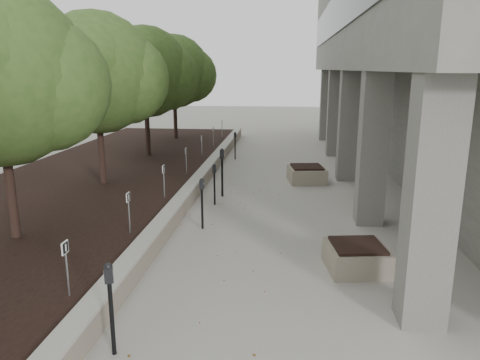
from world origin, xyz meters
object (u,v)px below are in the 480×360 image
at_px(crabapple_tree_4, 146,91).
at_px(planter_back, 307,174).
at_px(parking_meter_2, 202,204).
at_px(crabapple_tree_3, 98,99).
at_px(parking_meter_3, 214,185).
at_px(parking_meter_1, 111,310).
at_px(crabapple_tree_5, 174,87).
at_px(parking_meter_4, 222,173).
at_px(parking_meter_5, 235,146).
at_px(crabapple_tree_2, 1,114).
at_px(planter_front, 357,257).

xyz_separation_m(crabapple_tree_4, planter_back, (6.72, -2.57, -2.82)).
bearing_deg(parking_meter_2, planter_back, 56.18).
relative_size(crabapple_tree_3, parking_meter_3, 4.27).
distance_m(parking_meter_2, parking_meter_3, 2.17).
bearing_deg(parking_meter_1, crabapple_tree_3, 92.88).
relative_size(crabapple_tree_5, parking_meter_4, 3.43).
distance_m(parking_meter_2, parking_meter_4, 3.12).
bearing_deg(parking_meter_5, parking_meter_3, -103.85).
distance_m(crabapple_tree_2, crabapple_tree_4, 10.00).
bearing_deg(crabapple_tree_5, planter_back, -48.37).
bearing_deg(crabapple_tree_3, crabapple_tree_4, 90.00).
xyz_separation_m(crabapple_tree_3, parking_meter_1, (3.54, -8.40, -2.40)).
bearing_deg(crabapple_tree_2, parking_meter_1, -43.87).
bearing_deg(parking_meter_1, parking_meter_4, 67.48).
bearing_deg(parking_meter_5, planter_back, -67.84).
bearing_deg(parking_meter_1, crabapple_tree_5, 80.93).
bearing_deg(crabapple_tree_3, planter_back, 19.90).
xyz_separation_m(parking_meter_4, parking_meter_5, (-0.30, 6.30, -0.16)).
distance_m(parking_meter_1, planter_back, 11.30).
relative_size(parking_meter_3, parking_meter_5, 1.01).
relative_size(crabapple_tree_2, parking_meter_2, 4.03).
height_order(crabapple_tree_2, crabapple_tree_4, same).
height_order(crabapple_tree_2, parking_meter_3, crabapple_tree_2).
height_order(parking_meter_2, planter_front, parking_meter_2).
bearing_deg(crabapple_tree_3, crabapple_tree_5, 90.00).
height_order(crabapple_tree_3, parking_meter_2, crabapple_tree_3).
relative_size(crabapple_tree_4, planter_front, 4.53).
xyz_separation_m(crabapple_tree_5, parking_meter_5, (3.62, -3.53, -2.49)).
height_order(crabapple_tree_2, planter_front, crabapple_tree_2).
relative_size(parking_meter_2, parking_meter_3, 1.06).
distance_m(parking_meter_5, planter_back, 5.10).
relative_size(parking_meter_4, parking_meter_5, 1.26).
xyz_separation_m(crabapple_tree_4, parking_meter_4, (3.92, -4.83, -2.33)).
distance_m(crabapple_tree_4, parking_meter_2, 9.16).
height_order(parking_meter_3, planter_back, parking_meter_3).
bearing_deg(parking_meter_2, crabapple_tree_3, 136.81).
distance_m(crabapple_tree_3, crabapple_tree_4, 5.00).
height_order(crabapple_tree_5, parking_meter_1, crabapple_tree_5).
bearing_deg(planter_front, parking_meter_4, 124.05).
xyz_separation_m(crabapple_tree_3, parking_meter_4, (3.92, 0.17, -2.33)).
xyz_separation_m(crabapple_tree_3, parking_meter_5, (3.62, 6.47, -2.49)).
bearing_deg(parking_meter_5, parking_meter_1, -105.72).
xyz_separation_m(crabapple_tree_5, parking_meter_2, (3.84, -12.95, -2.44)).
relative_size(crabapple_tree_5, parking_meter_1, 3.80).
bearing_deg(parking_meter_5, parking_meter_4, -102.68).
height_order(crabapple_tree_4, planter_front, crabapple_tree_4).
xyz_separation_m(parking_meter_3, parking_meter_4, (0.10, 0.95, 0.16)).
distance_m(crabapple_tree_2, parking_meter_3, 6.21).
bearing_deg(crabapple_tree_2, parking_meter_5, 72.48).
distance_m(crabapple_tree_2, parking_meter_5, 12.28).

